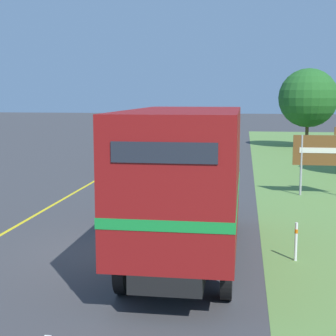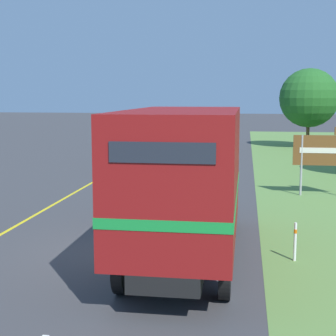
{
  "view_description": "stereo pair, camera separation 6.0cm",
  "coord_description": "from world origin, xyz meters",
  "views": [
    {
      "loc": [
        3.19,
        -12.45,
        4.0
      ],
      "look_at": [
        0.3,
        7.0,
        1.2
      ],
      "focal_mm": 55.0,
      "sensor_mm": 36.0,
      "label": 1
    },
    {
      "loc": [
        3.25,
        -12.45,
        4.0
      ],
      "look_at": [
        0.3,
        7.0,
        1.2
      ],
      "focal_mm": 55.0,
      "sensor_mm": 36.0,
      "label": 2
    }
  ],
  "objects": [
    {
      "name": "centre_dash_mid_b",
      "position": [
        0.0,
        13.81,
        0.0
      ],
      "size": [
        0.12,
        2.6,
        0.01
      ],
      "primitive_type": "cube",
      "color": "white",
      "rests_on": "ground"
    },
    {
      "name": "lead_car_white",
      "position": [
        -2.01,
        13.96,
        0.98
      ],
      "size": [
        1.8,
        4.0,
        1.95
      ],
      "color": "black",
      "rests_on": "ground"
    },
    {
      "name": "highway_sign",
      "position": [
        6.32,
        8.44,
        1.77
      ],
      "size": [
        2.3,
        0.09,
        2.77
      ],
      "color": "#9E9EA3",
      "rests_on": "ground"
    },
    {
      "name": "ground_plane",
      "position": [
        0.0,
        0.0,
        0.0
      ],
      "size": [
        200.0,
        200.0,
        0.0
      ],
      "primitive_type": "plane",
      "color": "#3D3D3F"
    },
    {
      "name": "delineator_post",
      "position": [
        4.48,
        -0.06,
        0.51
      ],
      "size": [
        0.08,
        0.08,
        0.95
      ],
      "color": "white",
      "rests_on": "ground"
    },
    {
      "name": "horse_trailer_truck",
      "position": [
        1.86,
        -0.31,
        2.03
      ],
      "size": [
        2.45,
        8.03,
        3.67
      ],
      "color": "black",
      "rests_on": "ground"
    },
    {
      "name": "centre_dash_mid_a",
      "position": [
        0.0,
        7.21,
        0.0
      ],
      "size": [
        0.12,
        2.6,
        0.01
      ],
      "primitive_type": "cube",
      "color": "white",
      "rests_on": "ground"
    },
    {
      "name": "edge_line_yellow",
      "position": [
        -3.7,
        13.8,
        0.0
      ],
      "size": [
        0.12,
        62.5,
        0.01
      ],
      "primitive_type": "cube",
      "color": "yellow",
      "rests_on": "ground"
    },
    {
      "name": "centre_dash_near",
      "position": [
        0.0,
        0.61,
        0.0
      ],
      "size": [
        0.12,
        2.6,
        0.01
      ],
      "primitive_type": "cube",
      "color": "white",
      "rests_on": "ground"
    },
    {
      "name": "centre_dash_farthest",
      "position": [
        0.0,
        27.01,
        0.0
      ],
      "size": [
        0.12,
        2.6,
        0.01
      ],
      "primitive_type": "cube",
      "color": "white",
      "rests_on": "ground"
    },
    {
      "name": "roadside_tree_far",
      "position": [
        7.92,
        27.86,
        3.77
      ],
      "size": [
        4.44,
        4.44,
        6.0
      ],
      "color": "brown",
      "rests_on": "ground"
    },
    {
      "name": "centre_dash_far",
      "position": [
        0.0,
        20.41,
        0.0
      ],
      "size": [
        0.12,
        2.6,
        0.01
      ],
      "primitive_type": "cube",
      "color": "white",
      "rests_on": "ground"
    }
  ]
}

